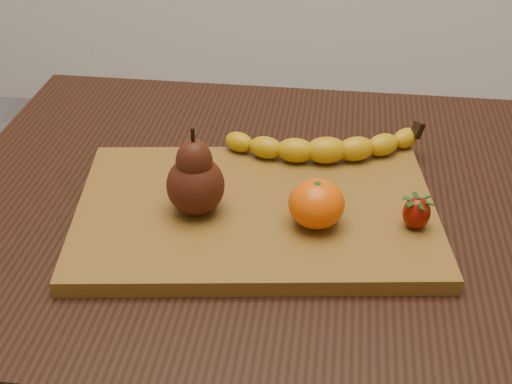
% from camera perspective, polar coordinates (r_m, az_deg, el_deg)
% --- Properties ---
extents(table, '(1.00, 0.70, 0.76)m').
position_cam_1_polar(table, '(1.00, 4.80, -5.41)').
color(table, black).
rests_on(table, ground).
extents(cutting_board, '(0.49, 0.36, 0.02)m').
position_cam_1_polar(cutting_board, '(0.90, 0.00, -1.60)').
color(cutting_board, brown).
rests_on(cutting_board, table).
extents(banana, '(0.25, 0.10, 0.04)m').
position_cam_1_polar(banana, '(0.98, 5.64, 3.34)').
color(banana, '#CB9B09').
rests_on(banana, cutting_board).
extents(pear, '(0.07, 0.07, 0.11)m').
position_cam_1_polar(pear, '(0.86, -4.92, 1.66)').
color(pear, '#3F170A').
rests_on(pear, cutting_board).
extents(mandarin, '(0.07, 0.07, 0.06)m').
position_cam_1_polar(mandarin, '(0.85, 4.86, -0.94)').
color(mandarin, '#ED5302').
rests_on(mandarin, cutting_board).
extents(strawberry, '(0.04, 0.04, 0.04)m').
position_cam_1_polar(strawberry, '(0.87, 12.73, -1.56)').
color(strawberry, '#7C0E03').
rests_on(strawberry, cutting_board).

